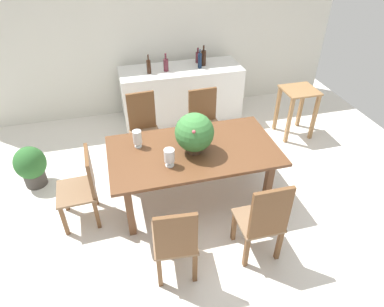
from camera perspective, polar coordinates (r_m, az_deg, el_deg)
The scene contains 20 objects.
ground_plane at distance 4.31m, azimuth 0.39°, elevation -7.97°, with size 7.04×7.04×0.00m, color silver.
back_wall at distance 5.90m, azimuth -6.48°, elevation 19.15°, with size 6.40×0.10×2.60m, color silver.
dining_table at distance 3.92m, azimuth 0.24°, elevation -0.39°, with size 1.94×1.07×0.76m.
chair_near_right at distance 3.41m, azimuth 12.07°, elevation -10.93°, with size 0.43×0.43×1.02m.
chair_near_left at distance 3.21m, azimuth -2.86°, elevation -14.48°, with size 0.46×0.51×0.95m.
chair_far_right at distance 4.92m, azimuth 2.06°, elevation 5.90°, with size 0.46×0.43×0.95m.
chair_far_left at distance 4.77m, azimuth -8.15°, elevation 4.70°, with size 0.44×0.46×1.00m.
chair_head_end at distance 3.96m, azimuth -17.87°, elevation -4.99°, with size 0.44×0.49×0.90m.
flower_centerpiece at distance 3.69m, azimuth 0.40°, elevation 3.52°, with size 0.43×0.43×0.47m.
crystal_vase_left at distance 3.89m, azimuth -9.23°, elevation 2.67°, with size 0.10×0.10×0.21m.
crystal_vase_center_near at distance 3.56m, azimuth -3.86°, elevation -0.42°, with size 0.11×0.11×0.21m.
wine_glass at distance 4.10m, azimuth 1.13°, elevation 4.70°, with size 0.07×0.07×0.15m.
kitchen_counter at distance 5.75m, azimuth -1.83°, elevation 9.94°, with size 1.96×0.70×0.93m, color silver.
wine_bottle_green at distance 5.37m, azimuth -7.33°, elevation 14.39°, with size 0.06×0.06×0.30m.
wine_bottle_dark at distance 5.76m, azimuth 0.99°, elevation 16.01°, with size 0.08×0.08×0.25m.
wine_bottle_tall at distance 5.44m, azimuth -4.44°, elevation 14.77°, with size 0.08×0.08×0.28m.
wine_bottle_clear at distance 5.64m, azimuth 1.96°, elevation 15.90°, with size 0.08×0.08×0.33m.
wine_bottle_amber at distance 5.54m, azimuth 1.34°, elevation 15.45°, with size 0.06×0.06×0.30m.
side_table at distance 5.53m, azimuth 17.39°, elevation 8.15°, with size 0.51×0.48×0.79m.
potted_plant_floor at distance 4.83m, azimuth -25.60°, elevation -1.86°, with size 0.40×0.40×0.57m.
Camera 1 is at (-0.81, -2.99, 3.00)m, focal length 31.52 mm.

